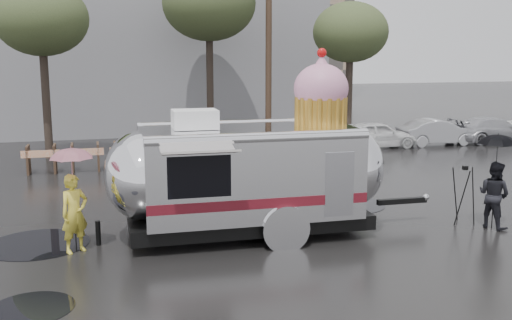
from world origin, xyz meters
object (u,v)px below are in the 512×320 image
object	(u,v)px
airstream_trailer	(252,169)
person_left	(75,214)
person_right	(494,195)
tripod	(464,189)

from	to	relation	value
airstream_trailer	person_left	world-z (taller)	airstream_trailer
person_right	tripod	world-z (taller)	person_right
tripod	airstream_trailer	bearing A→B (deg)	-174.65
airstream_trailer	person_left	xyz separation A→B (m)	(-4.02, -0.28, -0.70)
airstream_trailer	tripod	size ratio (longest dim) A/B	5.56
airstream_trailer	person_left	size ratio (longest dim) A/B	4.82
person_right	person_left	bearing A→B (deg)	63.02
person_left	airstream_trailer	bearing A→B (deg)	-27.54
airstream_trailer	tripod	xyz separation A→B (m)	(5.36, -0.53, -0.69)
airstream_trailer	person_right	xyz separation A→B (m)	(5.85, -1.05, -0.73)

